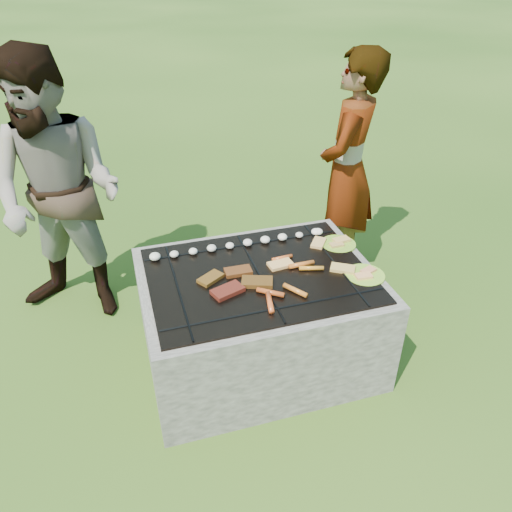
{
  "coord_description": "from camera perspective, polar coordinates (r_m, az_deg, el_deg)",
  "views": [
    {
      "loc": [
        -0.67,
        -2.17,
        2.17
      ],
      "look_at": [
        0.0,
        0.05,
        0.7
      ],
      "focal_mm": 35.0,
      "sensor_mm": 36.0,
      "label": 1
    }
  ],
  "objects": [
    {
      "name": "pork_slabs",
      "position": [
        2.68,
        -2.32,
        -2.93
      ],
      "size": [
        0.4,
        0.28,
        0.02
      ],
      "color": "#97611B",
      "rests_on": "fire_pit"
    },
    {
      "name": "bread_on_grate",
      "position": [
        2.88,
        6.48,
        -0.42
      ],
      "size": [
        0.47,
        0.44,
        0.02
      ],
      "color": "#E5C275",
      "rests_on": "fire_pit"
    },
    {
      "name": "plate_far",
      "position": [
        3.08,
        9.4,
        1.39
      ],
      "size": [
        0.28,
        0.28,
        0.03
      ],
      "color": "#9DC930",
      "rests_on": "fire_pit"
    },
    {
      "name": "lawn",
      "position": [
        3.14,
        0.27,
        -11.31
      ],
      "size": [
        60.0,
        60.0,
        0.0
      ],
      "primitive_type": "plane",
      "color": "#214511",
      "rests_on": "ground"
    },
    {
      "name": "fire_pit",
      "position": [
        2.96,
        0.28,
        -7.36
      ],
      "size": [
        1.3,
        1.0,
        0.62
      ],
      "color": "#9F998D",
      "rests_on": "ground"
    },
    {
      "name": "cook",
      "position": [
        3.56,
        10.4,
        9.53
      ],
      "size": [
        0.69,
        0.71,
        1.64
      ],
      "primitive_type": "imported",
      "rotation": [
        0.0,
        0.0,
        4.0
      ],
      "color": "#A29587",
      "rests_on": "ground"
    },
    {
      "name": "mushrooms",
      "position": [
        3.0,
        -1.2,
        1.51
      ],
      "size": [
        1.07,
        0.06,
        0.04
      ],
      "color": "#E9E4C5",
      "rests_on": "fire_pit"
    },
    {
      "name": "sausages",
      "position": [
        2.69,
        3.69,
        -2.85
      ],
      "size": [
        0.43,
        0.48,
        0.03
      ],
      "color": "orange",
      "rests_on": "fire_pit"
    },
    {
      "name": "bystander",
      "position": [
        3.27,
        -21.58,
        6.48
      ],
      "size": [
        1.05,
        0.98,
        1.73
      ],
      "primitive_type": "imported",
      "rotation": [
        0.0,
        0.0,
        -0.51
      ],
      "color": "gray",
      "rests_on": "ground"
    },
    {
      "name": "plate_near",
      "position": [
        2.82,
        12.35,
        -2.14
      ],
      "size": [
        0.27,
        0.27,
        0.03
      ],
      "color": "#A1CE31",
      "rests_on": "fire_pit"
    }
  ]
}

